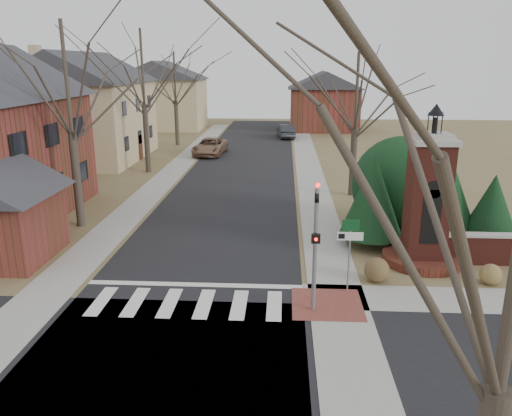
# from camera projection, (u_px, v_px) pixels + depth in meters

# --- Properties ---
(ground) EXTENTS (120.00, 120.00, 0.00)m
(ground) POSITION_uv_depth(u_px,v_px,m) (182.00, 315.00, 16.36)
(ground) COLOR brown
(ground) RESTS_ON ground
(main_street) EXTENTS (8.00, 70.00, 0.01)m
(main_street) POSITION_uv_depth(u_px,v_px,m) (240.00, 173.00, 37.45)
(main_street) COLOR black
(main_street) RESTS_ON ground
(cross_street) EXTENTS (120.00, 8.00, 0.01)m
(cross_street) POSITION_uv_depth(u_px,v_px,m) (160.00, 368.00, 13.48)
(cross_street) COLOR black
(cross_street) RESTS_ON ground
(crosswalk_zone) EXTENTS (8.00, 2.20, 0.02)m
(crosswalk_zone) POSITION_uv_depth(u_px,v_px,m) (187.00, 303.00, 17.13)
(crosswalk_zone) COLOR silver
(crosswalk_zone) RESTS_ON ground
(stop_bar) EXTENTS (8.00, 0.35, 0.02)m
(stop_bar) POSITION_uv_depth(u_px,v_px,m) (195.00, 285.00, 18.56)
(stop_bar) COLOR silver
(stop_bar) RESTS_ON ground
(sidewalk_right_main) EXTENTS (2.00, 60.00, 0.02)m
(sidewalk_right_main) POSITION_uv_depth(u_px,v_px,m) (310.00, 174.00, 37.16)
(sidewalk_right_main) COLOR gray
(sidewalk_right_main) RESTS_ON ground
(sidewalk_left) EXTENTS (2.00, 60.00, 0.02)m
(sidewalk_left) POSITION_uv_depth(u_px,v_px,m) (172.00, 172.00, 37.73)
(sidewalk_left) COLOR gray
(sidewalk_left) RESTS_ON ground
(curb_apron) EXTENTS (2.40, 2.40, 0.02)m
(curb_apron) POSITION_uv_depth(u_px,v_px,m) (327.00, 304.00, 17.05)
(curb_apron) COLOR brown
(curb_apron) RESTS_ON ground
(traffic_signal_pole) EXTENTS (0.28, 0.41, 4.50)m
(traffic_signal_pole) POSITION_uv_depth(u_px,v_px,m) (316.00, 237.00, 15.95)
(traffic_signal_pole) COLOR slate
(traffic_signal_pole) RESTS_ON ground
(sign_post) EXTENTS (0.90, 0.07, 2.75)m
(sign_post) POSITION_uv_depth(u_px,v_px,m) (350.00, 242.00, 17.41)
(sign_post) COLOR slate
(sign_post) RESTS_ON ground
(brick_gate_monument) EXTENTS (3.20, 3.20, 6.47)m
(brick_gate_monument) POSITION_uv_depth(u_px,v_px,m) (426.00, 213.00, 20.05)
(brick_gate_monument) COLOR maroon
(brick_gate_monument) RESTS_ON ground
(house_stucco_left) EXTENTS (9.80, 12.80, 9.28)m
(house_stucco_left) POSITION_uv_depth(u_px,v_px,m) (84.00, 105.00, 41.69)
(house_stucco_left) COLOR tan
(house_stucco_left) RESTS_ON ground
(house_distant_left) EXTENTS (10.80, 8.80, 8.53)m
(house_distant_left) POSITION_uv_depth(u_px,v_px,m) (162.00, 94.00, 61.83)
(house_distant_left) COLOR tan
(house_distant_left) RESTS_ON ground
(house_distant_right) EXTENTS (8.80, 8.80, 7.30)m
(house_distant_right) POSITION_uv_depth(u_px,v_px,m) (324.00, 99.00, 60.90)
(house_distant_right) COLOR maroon
(house_distant_right) RESTS_ON ground
(evergreen_near) EXTENTS (2.80, 2.80, 4.10)m
(evergreen_near) POSITION_uv_depth(u_px,v_px,m) (373.00, 196.00, 22.03)
(evergreen_near) COLOR #473D33
(evergreen_near) RESTS_ON ground
(evergreen_mid) EXTENTS (3.40, 3.40, 4.70)m
(evergreen_mid) POSITION_uv_depth(u_px,v_px,m) (441.00, 184.00, 22.92)
(evergreen_mid) COLOR #473D33
(evergreen_mid) RESTS_ON ground
(evergreen_far) EXTENTS (2.40, 2.40, 3.30)m
(evergreen_far) POSITION_uv_depth(u_px,v_px,m) (492.00, 205.00, 22.05)
(evergreen_far) COLOR #473D33
(evergreen_far) RESTS_ON ground
(evergreen_mass) EXTENTS (4.80, 4.80, 4.80)m
(evergreen_mass) POSITION_uv_depth(u_px,v_px,m) (402.00, 181.00, 24.30)
(evergreen_mass) COLOR black
(evergreen_mass) RESTS_ON ground
(bare_tree_0) EXTENTS (8.05, 8.05, 11.15)m
(bare_tree_0) POSITION_uv_depth(u_px,v_px,m) (65.00, 69.00, 23.21)
(bare_tree_0) COLOR #473D33
(bare_tree_0) RESTS_ON ground
(bare_tree_1) EXTENTS (8.40, 8.40, 11.64)m
(bare_tree_1) POSITION_uv_depth(u_px,v_px,m) (142.00, 62.00, 35.58)
(bare_tree_1) COLOR #473D33
(bare_tree_1) RESTS_ON ground
(bare_tree_2) EXTENTS (7.35, 7.35, 10.19)m
(bare_tree_2) POSITION_uv_depth(u_px,v_px,m) (174.00, 73.00, 48.35)
(bare_tree_2) COLOR #473D33
(bare_tree_2) RESTS_ON ground
(bare_tree_3) EXTENTS (7.00, 7.00, 9.70)m
(bare_tree_3) POSITION_uv_depth(u_px,v_px,m) (357.00, 85.00, 29.41)
(bare_tree_3) COLOR #473D33
(bare_tree_3) RESTS_ON ground
(pickup_truck) EXTENTS (2.84, 5.47, 1.47)m
(pickup_truck) POSITION_uv_depth(u_px,v_px,m) (210.00, 147.00, 44.68)
(pickup_truck) COLOR #866249
(pickup_truck) RESTS_ON ground
(distant_car) EXTENTS (2.16, 4.70, 1.49)m
(distant_car) POSITION_uv_depth(u_px,v_px,m) (286.00, 131.00, 54.71)
(distant_car) COLOR #2D2E34
(distant_car) RESTS_ON ground
(dry_shrub_left) EXTENTS (0.95, 0.95, 0.95)m
(dry_shrub_left) POSITION_uv_depth(u_px,v_px,m) (377.00, 270.00, 18.73)
(dry_shrub_left) COLOR brown
(dry_shrub_left) RESTS_ON ground
(dry_shrub_right) EXTENTS (0.79, 0.79, 0.79)m
(dry_shrub_right) POSITION_uv_depth(u_px,v_px,m) (491.00, 274.00, 18.53)
(dry_shrub_right) COLOR olive
(dry_shrub_right) RESTS_ON ground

